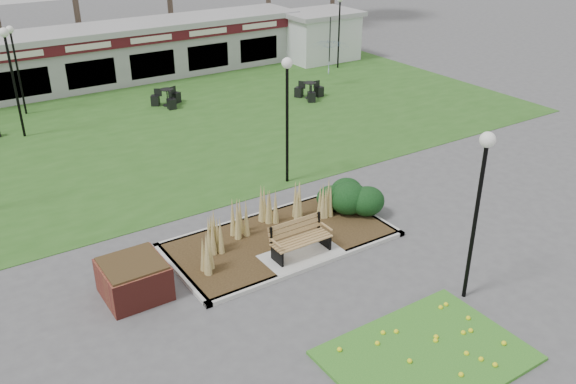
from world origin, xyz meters
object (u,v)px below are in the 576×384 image
food_pavilion (81,58)px  service_hut (320,35)px  lamp_post_far_left (14,51)px  lamp_post_far_right (340,16)px  brick_planter (134,279)px  lamp_post_near_right (287,93)px  bistro_set_d (168,100)px  lamp_post_mid_right (9,59)px  bistro_set_c (310,93)px  patio_umbrella (329,57)px  park_bench (300,238)px  lamp_post_near_left (481,181)px

food_pavilion → service_hut: food_pavilion is taller
food_pavilion → lamp_post_far_left: 4.84m
service_hut → lamp_post_far_right: bearing=-97.9°
brick_planter → lamp_post_near_right: (6.77, 3.49, 2.67)m
lamp_post_far_right → lamp_post_near_right: bearing=-133.9°
lamp_post_far_left → brick_planter: bearing=-93.0°
food_pavilion → bistro_set_d: 5.96m
lamp_post_mid_right → lamp_post_far_left: bearing=76.8°
bistro_set_c → service_hut: bearing=50.8°
food_pavilion → lamp_post_far_right: (13.19, -4.22, 1.43)m
food_pavilion → lamp_post_mid_right: bearing=-125.7°
lamp_post_mid_right → lamp_post_far_right: lamp_post_mid_right is taller
service_hut → lamp_post_near_right: 17.59m
brick_planter → service_hut: service_hut is taller
service_hut → lamp_post_near_right: bearing=-129.5°
lamp_post_near_right → patio_umbrella: size_ratio=1.71×
bistro_set_d → lamp_post_mid_right: bearing=-175.4°
park_bench → lamp_post_far_right: lamp_post_far_right is taller
park_bench → lamp_post_mid_right: lamp_post_mid_right is taller
brick_planter → lamp_post_mid_right: lamp_post_mid_right is taller
brick_planter → lamp_post_near_right: bearing=27.3°
food_pavilion → bistro_set_d: food_pavilion is taller
patio_umbrella → park_bench: bearing=-129.4°
patio_umbrella → bistro_set_d: bearing=169.1°
patio_umbrella → lamp_post_far_left: bearing=164.1°
park_bench → lamp_post_far_right: bearing=49.6°
food_pavilion → bistro_set_d: (2.28, -5.38, -1.19)m
service_hut → food_pavilion: bearing=171.7°
food_pavilion → service_hut: (13.50, -1.96, -0.03)m
brick_planter → lamp_post_far_right: 23.08m
lamp_post_mid_right → bistro_set_d: 7.18m
lamp_post_near_left → lamp_post_mid_right: (-6.63, 17.55, 0.06)m
lamp_post_mid_right → bistro_set_d: (6.53, 0.53, -2.93)m
food_pavilion → service_hut: 13.64m
service_hut → patio_umbrella: service_hut is taller
food_pavilion → patio_umbrella: size_ratio=9.73×
food_pavilion → patio_umbrella: bearing=-33.6°
park_bench → patio_umbrella: 16.54m
lamp_post_near_right → lamp_post_mid_right: lamp_post_mid_right is taller
bistro_set_d → bistro_set_c: bearing=-23.7°
park_bench → brick_planter: (-4.40, 0.75, -0.11)m
brick_planter → food_pavilion: food_pavilion is taller
food_pavilion → service_hut: bearing=-8.3°
lamp_post_near_right → lamp_post_mid_right: size_ratio=0.98×
lamp_post_far_left → bistro_set_d: lamp_post_far_left is taller
service_hut → bistro_set_c: (-5.00, -6.14, -1.17)m
bistro_set_c → patio_umbrella: size_ratio=0.58×
brick_planter → lamp_post_far_left: (0.84, 16.00, 2.39)m
bistro_set_c → bistro_set_d: bistro_set_d is taller
lamp_post_far_left → lamp_post_mid_right: bearing=-103.2°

